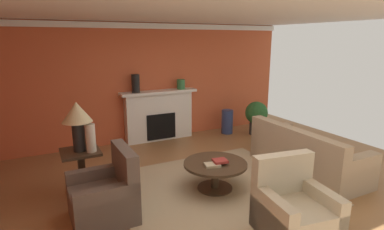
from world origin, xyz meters
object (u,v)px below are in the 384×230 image
fireplace (159,117)px  potted_plant (256,115)px  vase_tall_corner (227,122)px  vase_mantel_right (181,84)px  armchair_facing_fireplace (294,212)px  vase_on_side_table (91,138)px  sofa (305,156)px  coffee_table (215,169)px  side_table (82,169)px  armchair_near_window (106,197)px  table_lamp (77,117)px  vase_mantel_left (136,84)px

fireplace → potted_plant: (2.32, -0.70, -0.07)m
vase_tall_corner → vase_mantel_right: bearing=168.0°
fireplace → armchair_facing_fireplace: (0.09, -4.24, -0.25)m
vase_tall_corner → vase_on_side_table: 4.07m
sofa → coffee_table: size_ratio=2.11×
side_table → vase_tall_corner: size_ratio=1.16×
armchair_near_window → table_lamp: size_ratio=1.27×
sofa → vase_mantel_left: (-2.19, 2.90, 1.09)m
fireplace → vase_tall_corner: fireplace is taller
fireplace → vase_mantel_right: size_ratio=7.72×
armchair_near_window → coffee_table: (1.72, 0.05, 0.03)m
armchair_near_window → vase_tall_corner: 4.39m
side_table → fireplace: bearing=44.3°
armchair_facing_fireplace → vase_on_side_table: size_ratio=2.24×
sofa → vase_mantel_right: vase_mantel_right is taller
armchair_near_window → armchair_facing_fireplace: 2.40m
potted_plant → armchair_facing_fireplace: bearing=-122.2°
vase_mantel_right → vase_tall_corner: vase_mantel_right is taller
vase_mantel_left → vase_mantel_right: bearing=0.0°
armchair_near_window → fireplace: bearing=56.8°
vase_tall_corner → vase_mantel_left: size_ratio=1.48×
armchair_near_window → table_lamp: 1.27m
sofa → armchair_facing_fireplace: (-1.55, -1.29, 0.01)m
vase_mantel_right → vase_on_side_table: (-2.43, -2.05, -0.39)m
sofa → vase_on_side_table: bearing=166.4°
armchair_near_window → armchair_facing_fireplace: same height
coffee_table → fireplace: bearing=87.2°
armchair_near_window → vase_mantel_right: (2.41, 2.79, 0.99)m
sofa → potted_plant: (0.68, 2.26, 0.19)m
table_lamp → vase_tall_corner: (3.75, 1.68, -0.92)m
vase_tall_corner → vase_on_side_table: vase_on_side_table is taller
potted_plant → coffee_table: bearing=-139.7°
armchair_facing_fireplace → table_lamp: size_ratio=1.27×
vase_tall_corner → vase_mantel_left: 2.53m
coffee_table → vase_mantel_left: (-0.41, 2.74, 1.05)m
armchair_near_window → sofa: bearing=-1.9°
vase_mantel_left → table_lamp: bearing=-127.5°
armchair_facing_fireplace → potted_plant: (2.24, 3.55, 0.19)m
table_lamp → side_table: bearing=0.0°
armchair_near_window → vase_mantel_left: 3.26m
vase_mantel_right → vase_tall_corner: 1.56m
coffee_table → side_table: (-1.89, 0.81, 0.06)m
coffee_table → vase_on_side_table: (-1.74, 0.69, 0.58)m
sofa → potted_plant: 2.37m
armchair_facing_fireplace → coffee_table: (-0.22, 1.46, 0.03)m
armchair_near_window → side_table: bearing=101.5°
table_lamp → potted_plant: 4.60m
coffee_table → side_table: side_table is taller
armchair_facing_fireplace → vase_mantel_left: vase_mantel_left is taller
vase_on_side_table → potted_plant: size_ratio=0.51×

